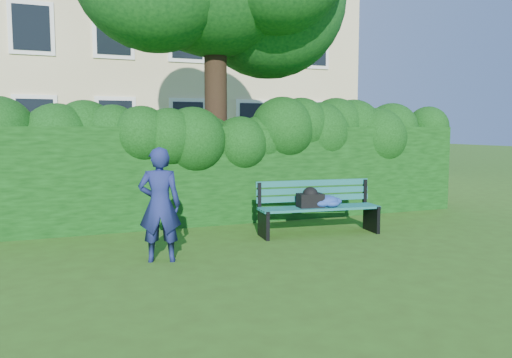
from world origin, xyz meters
name	(u,v)px	position (x,y,z in m)	size (l,w,h in m)	color
ground	(270,244)	(0.00, 0.00, 0.00)	(80.00, 80.00, 0.00)	#304F17
apartment_building	(133,23)	(0.00, 13.99, 6.00)	(16.00, 8.08, 12.00)	tan
hedge	(225,174)	(0.00, 2.20, 0.90)	(10.00, 1.00, 1.80)	black
park_bench	(318,204)	(1.05, 0.40, 0.50)	(2.08, 0.76, 0.89)	#0F4C49
man_reading	(160,205)	(-1.75, -0.36, 0.76)	(0.56, 0.37, 1.53)	navy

